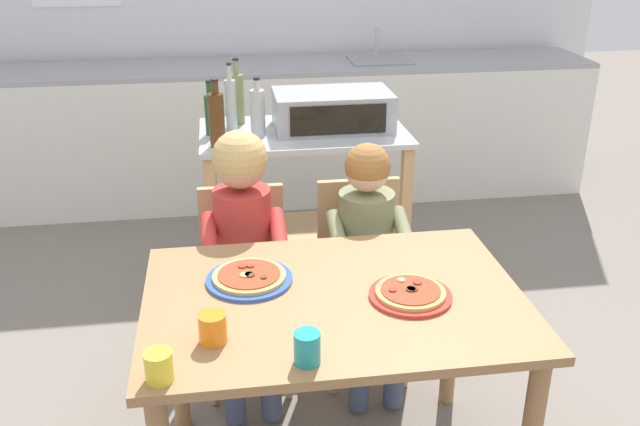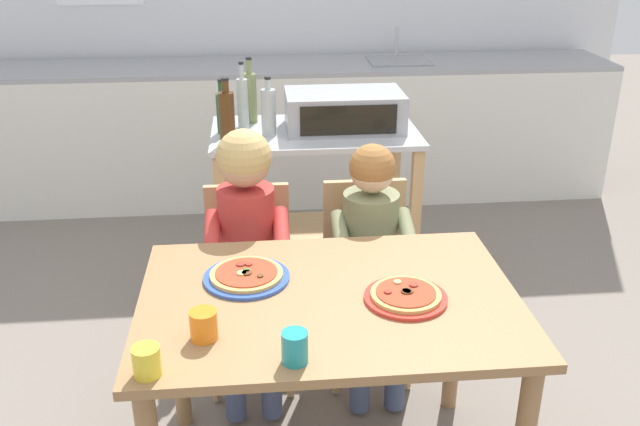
{
  "view_description": "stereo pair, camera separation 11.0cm",
  "coord_description": "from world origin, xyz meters",
  "views": [
    {
      "loc": [
        -0.32,
        -1.84,
        1.84
      ],
      "look_at": [
        0.0,
        0.3,
        0.89
      ],
      "focal_mm": 39.08,
      "sensor_mm": 36.0,
      "label": 1
    },
    {
      "loc": [
        -0.21,
        -1.85,
        1.84
      ],
      "look_at": [
        0.0,
        0.3,
        0.89
      ],
      "focal_mm": 39.08,
      "sensor_mm": 36.0,
      "label": 2
    }
  ],
  "objects": [
    {
      "name": "drinking_cup_orange",
      "position": [
        -0.37,
        -0.19,
        0.78
      ],
      "size": [
        0.08,
        0.08,
        0.09
      ],
      "primitive_type": "cylinder",
      "color": "orange",
      "rests_on": "dining_table"
    },
    {
      "name": "child_in_olive_shirt",
      "position": [
        0.23,
        0.55,
        0.64
      ],
      "size": [
        0.32,
        0.42,
        1.01
      ],
      "color": "#424C6B",
      "rests_on": "ground"
    },
    {
      "name": "bottle_slim_sauce",
      "position": [
        -0.33,
        1.18,
        0.99
      ],
      "size": [
        0.07,
        0.07,
        0.3
      ],
      "color": "#4C2D14",
      "rests_on": "kitchen_island_cart"
    },
    {
      "name": "drinking_cup_teal",
      "position": [
        -0.13,
        -0.33,
        0.79
      ],
      "size": [
        0.07,
        0.07,
        0.09
      ],
      "primitive_type": "cylinder",
      "color": "teal",
      "rests_on": "dining_table"
    },
    {
      "name": "dining_chair_left",
      "position": [
        -0.25,
        0.67,
        0.48
      ],
      "size": [
        0.36,
        0.36,
        0.81
      ],
      "color": "tan",
      "rests_on": "ground"
    },
    {
      "name": "bottle_brown_beer",
      "position": [
        -0.26,
        1.41,
        0.99
      ],
      "size": [
        0.05,
        0.05,
        0.33
      ],
      "color": "#ADB7B2",
      "rests_on": "kitchen_island_cart"
    },
    {
      "name": "bottle_tall_green_wine",
      "position": [
        -0.14,
        1.3,
        0.97
      ],
      "size": [
        0.07,
        0.07,
        0.28
      ],
      "color": "#ADB7B2",
      "rests_on": "kitchen_island_cart"
    },
    {
      "name": "ground_plane",
      "position": [
        0.0,
        1.21,
        0.0
      ],
      "size": [
        12.1,
        12.1,
        0.0
      ],
      "primitive_type": "plane",
      "color": "slate"
    },
    {
      "name": "bottle_dark_olive_oil",
      "position": [
        -0.36,
        1.36,
        0.96
      ],
      "size": [
        0.05,
        0.05,
        0.26
      ],
      "color": "#1E4723",
      "rests_on": "kitchen_island_cart"
    },
    {
      "name": "child_in_red_shirt",
      "position": [
        -0.25,
        0.56,
        0.71
      ],
      "size": [
        0.32,
        0.42,
        1.08
      ],
      "color": "#424C6B",
      "rests_on": "ground"
    },
    {
      "name": "drinking_cup_yellow",
      "position": [
        -0.51,
        -0.35,
        0.78
      ],
      "size": [
        0.07,
        0.07,
        0.08
      ],
      "primitive_type": "cylinder",
      "color": "yellow",
      "rests_on": "dining_table"
    },
    {
      "name": "kitchen_island_cart",
      "position": [
        0.08,
        1.36,
        0.57
      ],
      "size": [
        0.99,
        0.58,
        0.86
      ],
      "color": "#B7BABF",
      "rests_on": "ground"
    },
    {
      "name": "toaster_oven",
      "position": [
        0.22,
        1.37,
        0.95
      ],
      "size": [
        0.56,
        0.34,
        0.18
      ],
      "color": "#999BA0",
      "rests_on": "kitchen_island_cart"
    },
    {
      "name": "dining_table",
      "position": [
        0.0,
        0.0,
        0.63
      ],
      "size": [
        1.17,
        0.82,
        0.74
      ],
      "color": "olive",
      "rests_on": "ground"
    },
    {
      "name": "pizza_plate_blue_rimmed",
      "position": [
        -0.25,
        0.13,
        0.75
      ],
      "size": [
        0.28,
        0.28,
        0.03
      ],
      "color": "#3356B7",
      "rests_on": "dining_table"
    },
    {
      "name": "pizza_plate_red_rimmed",
      "position": [
        0.23,
        -0.04,
        0.75
      ],
      "size": [
        0.26,
        0.26,
        0.03
      ],
      "color": "red",
      "rests_on": "dining_table"
    },
    {
      "name": "dining_chair_right",
      "position": [
        0.23,
        0.67,
        0.48
      ],
      "size": [
        0.36,
        0.36,
        0.81
      ],
      "color": "tan",
      "rests_on": "ground"
    },
    {
      "name": "bottle_squat_spirits",
      "position": [
        -0.23,
        1.53,
        0.99
      ],
      "size": [
        0.07,
        0.07,
        0.32
      ],
      "color": "olive",
      "rests_on": "kitchen_island_cart"
    },
    {
      "name": "kitchen_counter",
      "position": [
        0.0,
        2.67,
        0.46
      ],
      "size": [
        4.31,
        0.6,
        1.11
      ],
      "color": "silver",
      "rests_on": "ground"
    }
  ]
}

